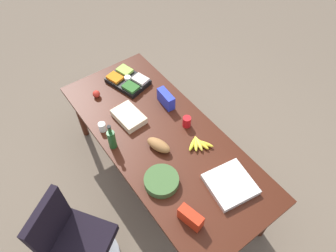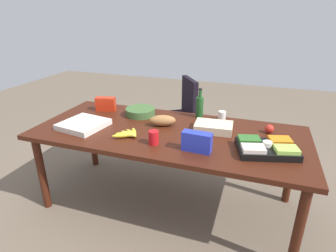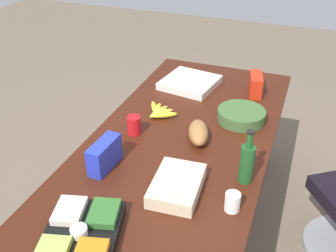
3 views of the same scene
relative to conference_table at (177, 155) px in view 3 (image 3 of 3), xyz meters
The scene contains 13 objects.
ground_plane 0.70m from the conference_table, ahead, with size 10.00×10.00×0.00m, color #6C5D4C.
conference_table is the anchor object (origin of this frame).
chip_bag_blue 0.45m from the conference_table, 138.87° to the left, with size 0.22×0.08×0.15m, color #2536C2.
paper_cup 0.58m from the conference_table, 134.79° to the right, with size 0.07×0.07×0.09m, color white.
pizza_box 0.77m from the conference_table, 12.40° to the left, with size 0.36×0.36×0.05m, color silver.
banana_bunch 0.36m from the conference_table, 38.24° to the left, with size 0.21×0.23×0.04m.
bread_loaf 0.18m from the conference_table, 48.00° to the right, with size 0.24×0.11×0.10m, color #986537.
wine_bottle 0.49m from the conference_table, 113.06° to the right, with size 0.08×0.08×0.29m.
veggie_tray 0.83m from the conference_table, behind, with size 0.48×0.40×0.09m.
sheet_cake 0.41m from the conference_table, 160.53° to the right, with size 0.32×0.22×0.07m, color beige.
chip_bag_red 0.85m from the conference_table, 20.49° to the right, with size 0.20×0.08×0.14m, color red.
red_solo_cup 0.30m from the conference_table, 84.63° to the left, with size 0.08×0.08×0.11m, color red.
salad_bowl 0.49m from the conference_table, 35.84° to the right, with size 0.29×0.29×0.07m, color #3D5F2F.
Camera 3 is at (-1.75, -0.60, 2.04)m, focal length 42.67 mm.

